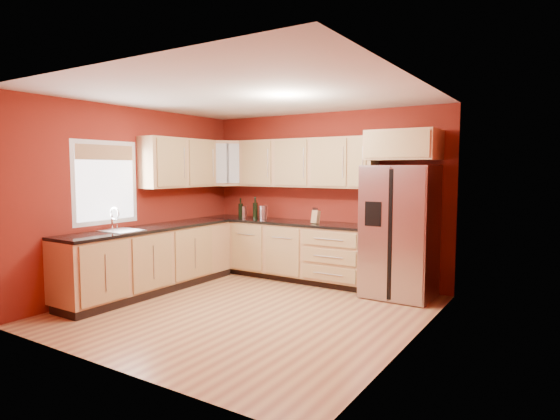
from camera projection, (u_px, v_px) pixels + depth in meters
name	position (u px, v px, depth m)	size (l,w,h in m)	color
floor	(248.00, 310.00, 5.74)	(4.00, 4.00, 0.00)	#9C5C3C
ceiling	(247.00, 95.00, 5.51)	(4.00, 4.00, 0.00)	silver
wall_back	(324.00, 197.00, 7.31)	(4.00, 0.04, 2.60)	maroon
wall_front	(106.00, 220.00, 3.95)	(4.00, 0.04, 2.60)	maroon
wall_left	(135.00, 199.00, 6.70)	(0.04, 4.00, 2.60)	maroon
wall_right	(412.00, 213.00, 4.56)	(0.04, 4.00, 2.60)	maroon
base_cabinets_back	(284.00, 250.00, 7.42)	(2.90, 0.60, 0.88)	tan
base_cabinets_left	(151.00, 260.00, 6.61)	(0.60, 2.80, 0.88)	tan
countertop_back	(283.00, 222.00, 7.38)	(2.90, 0.62, 0.04)	black
countertop_left	(151.00, 228.00, 6.57)	(0.62, 2.80, 0.04)	black
upper_cabinets_back	(305.00, 163.00, 7.26)	(2.30, 0.33, 0.75)	tan
upper_cabinets_left	(179.00, 163.00, 7.17)	(0.33, 1.35, 0.75)	tan
corner_upper_cabinet	(227.00, 163.00, 7.88)	(0.62, 0.33, 0.75)	tan
over_fridge_cabinet	(404.00, 145.00, 6.27)	(0.92, 0.60, 0.40)	tan
refrigerator	(400.00, 232.00, 6.30)	(0.90, 0.75, 1.78)	silver
window	(106.00, 183.00, 6.25)	(0.03, 0.90, 1.00)	white
sink_faucet	(121.00, 220.00, 6.13)	(0.50, 0.42, 0.30)	silver
canister_left	(243.00, 212.00, 7.82)	(0.12, 0.12, 0.19)	silver
canister_right	(263.00, 212.00, 7.58)	(0.13, 0.13, 0.22)	silver
wine_bottle_a	(255.00, 208.00, 7.66)	(0.08, 0.08, 0.36)	black
wine_bottle_b	(241.00, 208.00, 7.78)	(0.07, 0.07, 0.33)	black
knife_block	(316.00, 217.00, 6.98)	(0.10, 0.09, 0.19)	#A97F52
soap_dispenser	(362.00, 220.00, 6.58)	(0.06, 0.06, 0.19)	white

